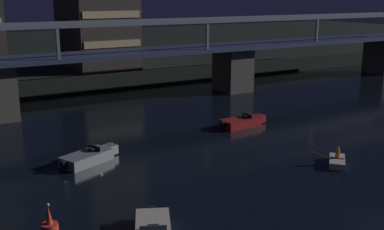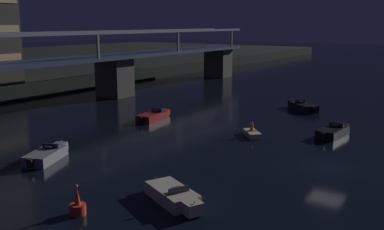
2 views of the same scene
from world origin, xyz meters
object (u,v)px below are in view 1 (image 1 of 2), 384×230
(river_bridge, at_px, (129,66))
(channel_buoy, at_px, (50,226))
(speedboat_near_right, at_px, (89,157))
(speedboat_mid_left, at_px, (242,122))
(dinghy_with_paddler, at_px, (337,161))

(river_bridge, relative_size, channel_buoy, 52.70)
(river_bridge, xyz_separation_m, speedboat_near_right, (-10.72, -17.11, -3.86))
(speedboat_near_right, height_order, speedboat_mid_left, same)
(river_bridge, relative_size, speedboat_mid_left, 17.74)
(speedboat_near_right, xyz_separation_m, speedboat_mid_left, (15.95, 2.37, 0.00))
(speedboat_near_right, xyz_separation_m, channel_buoy, (-5.39, -9.67, 0.06))
(channel_buoy, bearing_deg, speedboat_near_right, 60.88)
(channel_buoy, bearing_deg, dinghy_with_paddler, -0.27)
(river_bridge, height_order, speedboat_near_right, river_bridge)
(speedboat_near_right, height_order, dinghy_with_paddler, dinghy_with_paddler)
(dinghy_with_paddler, bearing_deg, channel_buoy, 179.73)
(speedboat_near_right, bearing_deg, channel_buoy, -119.12)
(river_bridge, height_order, dinghy_with_paddler, river_bridge)
(river_bridge, distance_m, channel_buoy, 31.49)
(speedboat_mid_left, height_order, channel_buoy, channel_buoy)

